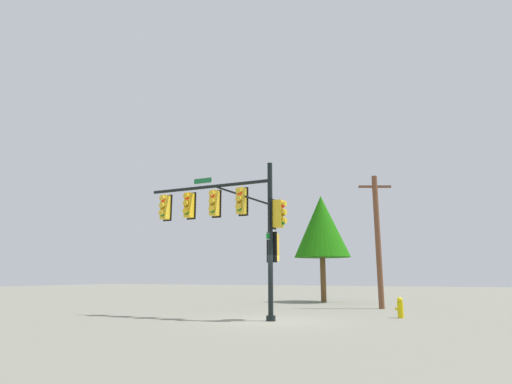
# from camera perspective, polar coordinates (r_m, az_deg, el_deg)

# --- Properties ---
(ground_plane) EXTENTS (120.00, 120.00, 0.00)m
(ground_plane) POSITION_cam_1_polar(r_m,az_deg,el_deg) (16.56, 2.06, -17.36)
(ground_plane) COLOR gray
(signal_pole_assembly) EXTENTS (6.54, 1.15, 6.26)m
(signal_pole_assembly) POSITION_cam_1_polar(r_m,az_deg,el_deg) (17.45, -3.44, -3.27)
(signal_pole_assembly) COLOR black
(signal_pole_assembly) RESTS_ON ground_plane
(utility_pole) EXTENTS (1.71, 0.80, 7.17)m
(utility_pole) POSITION_cam_1_polar(r_m,az_deg,el_deg) (23.51, 16.46, -6.13)
(utility_pole) COLOR brown
(utility_pole) RESTS_ON ground_plane
(fire_hydrant) EXTENTS (0.33, 0.24, 0.83)m
(fire_hydrant) POSITION_cam_1_polar(r_m,az_deg,el_deg) (18.62, 19.27, -14.83)
(fire_hydrant) COLOR #DCBF0A
(fire_hydrant) RESTS_ON ground_plane
(tree_near) EXTENTS (3.80, 3.80, 7.16)m
(tree_near) POSITION_cam_1_polar(r_m,az_deg,el_deg) (28.78, 9.03, -4.73)
(tree_near) COLOR brown
(tree_near) RESTS_ON ground_plane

